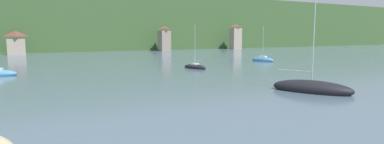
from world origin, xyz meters
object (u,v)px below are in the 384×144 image
(shore_building_westcentral, at_px, (164,39))
(sailboat_far_5, at_px, (263,60))
(sailboat_far_11, at_px, (195,67))
(sailboat_mid_6, at_px, (311,88))
(shore_building_central, at_px, (236,37))
(shore_building_west, at_px, (16,43))

(shore_building_westcentral, distance_m, sailboat_far_5, 48.72)
(sailboat_far_11, bearing_deg, sailboat_mid_6, 163.21)
(sailboat_far_5, bearing_deg, shore_building_westcentral, -18.39)
(sailboat_far_11, bearing_deg, shore_building_westcentral, -34.24)
(sailboat_far_5, relative_size, sailboat_far_11, 1.04)
(sailboat_mid_6, distance_m, sailboat_far_11, 23.66)
(sailboat_far_11, bearing_deg, sailboat_far_5, -89.96)
(sailboat_far_5, xyz_separation_m, sailboat_far_11, (-18.86, -5.53, -0.09))
(shore_building_central, distance_m, sailboat_far_5, 55.89)
(shore_building_west, height_order, shore_building_westcentral, shore_building_westcentral)
(shore_building_central, height_order, sailboat_far_11, shore_building_central)
(shore_building_west, bearing_deg, sailboat_far_11, -64.17)
(sailboat_far_5, distance_m, sailboat_far_11, 19.65)
(shore_building_central, xyz_separation_m, sailboat_far_5, (-27.90, -48.23, -4.30))
(sailboat_mid_6, bearing_deg, sailboat_far_11, 152.25)
(shore_building_central, relative_size, sailboat_far_11, 1.32)
(shore_building_west, distance_m, sailboat_far_11, 60.61)
(sailboat_mid_6, bearing_deg, sailboat_far_5, 119.60)
(shore_building_westcentral, bearing_deg, sailboat_far_5, -88.40)
(shore_building_westcentral, distance_m, shore_building_central, 29.27)
(shore_building_west, relative_size, shore_building_central, 0.69)
(shore_building_central, bearing_deg, sailboat_mid_6, -121.24)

